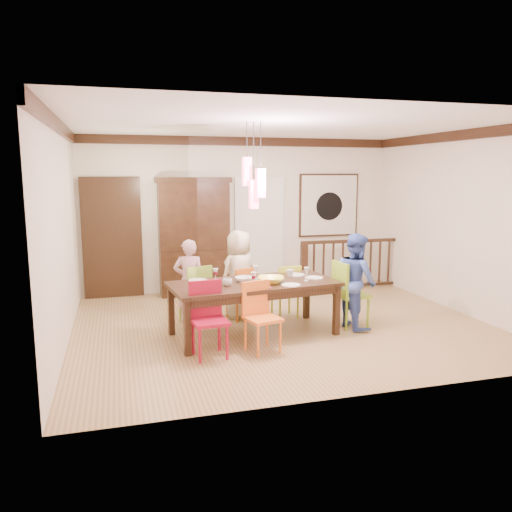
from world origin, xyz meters
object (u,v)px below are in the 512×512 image
object	(u,v)px
china_hutch	(194,236)
chair_end_right	(352,289)
balustrade	(352,263)
dining_table	(254,288)
chair_far_left	(194,290)
person_end_right	(356,281)
person_far_left	(189,281)
person_far_mid	(239,274)

from	to	relation	value
china_hutch	chair_end_right	bearing A→B (deg)	-54.01
china_hutch	balustrade	world-z (taller)	china_hutch
dining_table	balustrade	xyz separation A→B (m)	(2.62, 2.28, -0.17)
chair_far_left	person_end_right	xyz separation A→B (m)	(2.23, -0.84, 0.18)
chair_far_left	balustrade	distance (m)	3.65
chair_end_right	balustrade	bearing A→B (deg)	-30.65
chair_far_left	china_hutch	size ratio (longest dim) A/B	0.41
balustrade	person_far_left	xyz separation A→B (m)	(-3.39, -1.43, 0.13)
person_end_right	balustrade	bearing A→B (deg)	-31.61
dining_table	person_far_mid	world-z (taller)	person_far_mid
person_end_right	person_far_mid	bearing A→B (deg)	51.08
chair_far_left	person_far_left	bearing A→B (deg)	-64.74
person_far_mid	china_hutch	bearing A→B (deg)	-99.93
chair_end_right	person_end_right	size ratio (longest dim) A/B	0.70
dining_table	person_far_mid	xyz separation A→B (m)	(0.01, 0.91, 0.01)
chair_far_left	chair_end_right	bearing A→B (deg)	141.93
chair_end_right	balustrade	xyz separation A→B (m)	(1.14, 2.28, -0.06)
dining_table	chair_end_right	bearing A→B (deg)	-6.85
chair_far_left	person_far_left	world-z (taller)	person_far_left
china_hutch	dining_table	bearing A→B (deg)	-80.89
dining_table	person_far_left	size ratio (longest dim) A/B	1.89
dining_table	person_far_left	world-z (taller)	person_far_left
balustrade	person_far_left	distance (m)	3.68
chair_far_left	person_far_left	size ratio (longest dim) A/B	0.70
dining_table	chair_far_left	xyz separation A→B (m)	(-0.71, 0.79, -0.16)
china_hutch	balustrade	size ratio (longest dim) A/B	1.02
chair_end_right	china_hutch	size ratio (longest dim) A/B	0.45
chair_far_left	chair_end_right	size ratio (longest dim) A/B	0.92
person_end_right	chair_far_left	bearing A→B (deg)	63.03
china_hutch	person_far_left	distance (m)	1.87
dining_table	china_hutch	distance (m)	2.69
china_hutch	chair_far_left	bearing A→B (deg)	-98.87
person_far_mid	chair_far_left	bearing A→B (deg)	-14.44
chair_end_right	china_hutch	xyz separation A→B (m)	(-1.91, 2.63, 0.53)
person_end_right	china_hutch	bearing A→B (deg)	29.57
chair_far_left	china_hutch	bearing A→B (deg)	-117.28
chair_end_right	person_far_left	world-z (taller)	person_far_left
china_hutch	balustrade	bearing A→B (deg)	-6.49
chair_far_left	chair_end_right	world-z (taller)	chair_end_right
chair_end_right	balustrade	distance (m)	2.55
dining_table	china_hutch	world-z (taller)	china_hutch
dining_table	chair_far_left	world-z (taller)	chair_far_left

